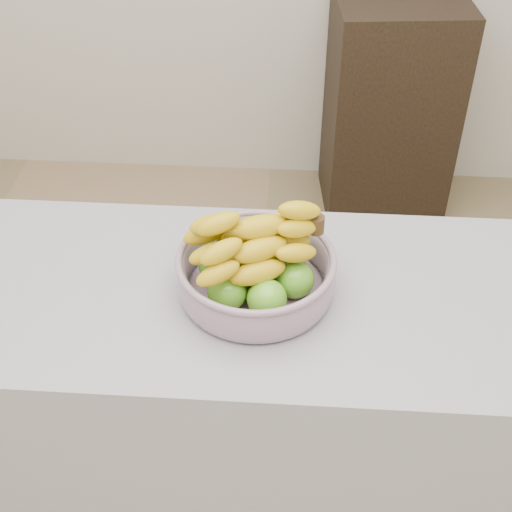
{
  "coord_description": "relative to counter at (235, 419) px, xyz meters",
  "views": [
    {
      "loc": [
        0.13,
        -1.0,
        1.95
      ],
      "look_at": [
        0.05,
        0.13,
        1.0
      ],
      "focal_mm": 50.0,
      "sensor_mm": 36.0,
      "label": 1
    }
  ],
  "objects": [
    {
      "name": "cabinet",
      "position": [
        0.52,
        1.65,
        0.02
      ],
      "size": [
        0.56,
        0.47,
        0.94
      ],
      "primitive_type": "cube",
      "rotation": [
        0.0,
        0.0,
        0.1
      ],
      "color": "black",
      "rests_on": "ground"
    },
    {
      "name": "fruit_bowl",
      "position": [
        0.05,
        -0.0,
        0.51
      ],
      "size": [
        0.34,
        0.34,
        0.2
      ],
      "rotation": [
        0.0,
        0.0,
        0.33
      ],
      "color": "#A9B7CB",
      "rests_on": "counter"
    },
    {
      "name": "counter",
      "position": [
        0.0,
        0.0,
        0.0
      ],
      "size": [
        2.0,
        0.6,
        0.9
      ],
      "primitive_type": "cube",
      "color": "#98969E",
      "rests_on": "ground"
    }
  ]
}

